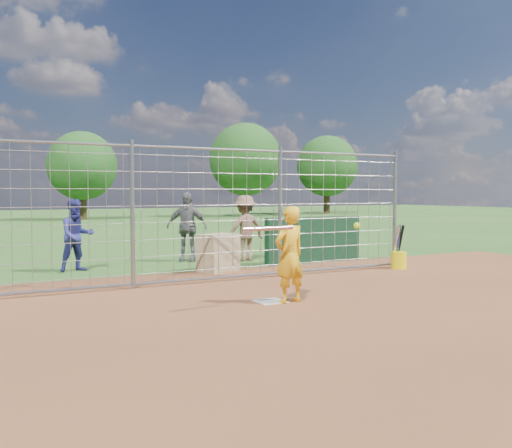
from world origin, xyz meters
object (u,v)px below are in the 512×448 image
bystander_b (187,227)px  bucket_with_bats (399,258)px  equipment_bin (218,253)px  batter (290,255)px  bystander_a (77,235)px  bystander_c (245,228)px

bystander_b → bucket_with_bats: 5.08m
bystander_b → equipment_bin: 2.05m
batter → bystander_a: bearing=-76.8°
batter → bucket_with_bats: bearing=-162.4°
batter → equipment_bin: 3.73m
bucket_with_bats → batter: bearing=-152.8°
bystander_a → bucket_with_bats: (6.33, -2.97, -0.53)m
bystander_a → batter: bearing=-74.3°
batter → bucket_with_bats: 4.72m
batter → bystander_a: 5.55m
bystander_b → bystander_a: bearing=-136.0°
bystander_a → bystander_c: bystander_c is taller
bystander_c → batter: bearing=65.8°
bystander_c → equipment_bin: bystander_c is taller
bystander_c → bucket_with_bats: bearing=123.8°
equipment_bin → bucket_with_bats: size_ratio=0.82×
bystander_a → bucket_with_bats: 7.01m
equipment_bin → bucket_with_bats: bucket_with_bats is taller
bystander_c → bucket_with_bats: (2.29, -2.96, -0.56)m
bystander_a → bystander_c: bearing=-7.3°
bystander_a → bucket_with_bats: size_ratio=1.58×
batter → bystander_a: size_ratio=0.96×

